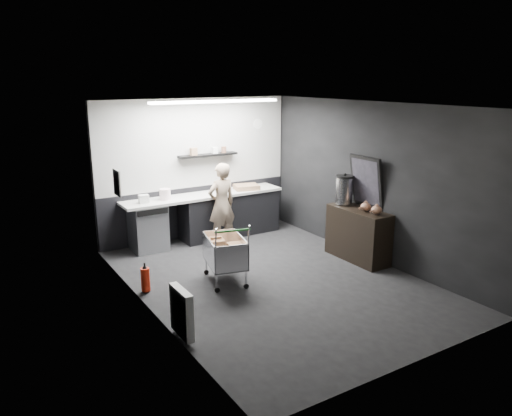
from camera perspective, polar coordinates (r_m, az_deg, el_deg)
floor at (r=7.89m, az=2.06°, el=-8.27°), size 5.50×5.50×0.00m
ceiling at (r=7.27m, az=2.25°, el=11.71°), size 5.50×5.50×0.00m
wall_back at (r=9.82m, az=-6.86°, el=4.49°), size 5.50×0.00×5.50m
wall_front at (r=5.50m, az=18.40°, el=-4.47°), size 5.50×0.00×5.50m
wall_left at (r=6.59m, az=-12.43°, el=-0.87°), size 0.00×5.50×5.50m
wall_right at (r=8.72m, az=13.14°, el=2.89°), size 0.00×5.50×5.50m
kitchen_wall_panel at (r=9.72m, az=-6.90°, el=7.37°), size 3.95×0.02×1.70m
dado_panel at (r=9.99m, az=-6.67°, el=-0.33°), size 3.95×0.02×1.00m
floating_shelf at (r=9.74m, az=-5.52°, el=6.06°), size 1.20×0.22×0.04m
wall_clock at (r=10.35m, az=0.20°, el=9.59°), size 0.20×0.03×0.20m
poster at (r=7.76m, az=-15.62°, el=2.80°), size 0.02×0.30×0.40m
poster_red_band at (r=7.75m, az=-15.62°, el=3.31°), size 0.02×0.22×0.10m
radiator at (r=6.18m, az=-8.49°, el=-11.71°), size 0.10×0.50×0.60m
ceiling_strip at (r=8.86m, az=-4.60°, el=12.04°), size 2.40×0.20×0.04m
prep_counter at (r=9.78m, az=-5.16°, el=-0.87°), size 3.20×0.61×0.90m
person at (r=9.31m, az=-3.95°, el=0.41°), size 0.60×0.42×1.56m
shopping_cart at (r=7.70m, az=-3.57°, el=-5.17°), size 0.72×1.01×0.98m
sideboard at (r=8.78m, az=11.53°, el=-2.17°), size 0.51×1.20×1.80m
fire_extinguisher at (r=7.58m, az=-12.53°, el=-7.88°), size 0.13×0.13×0.44m
cardboard_box at (r=9.99m, az=-1.10°, el=2.41°), size 0.55×0.46×0.09m
pink_tub at (r=9.29m, az=-10.35°, el=1.55°), size 0.20×0.20×0.20m
white_container at (r=9.11m, az=-12.70°, el=1.00°), size 0.18×0.15×0.15m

